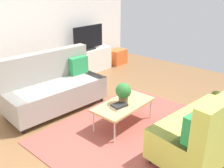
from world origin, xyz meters
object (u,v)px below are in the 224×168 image
tv_console (89,61)px  table_book_0 (119,107)px  vase_0 (70,50)px  couch_green (214,125)px  tv (88,38)px  potted_plant (123,92)px  couch_beige (54,87)px  storage_trunk (117,57)px  coffee_table (124,105)px  bottle_0 (77,50)px

tv_console → table_book_0: tv_console is taller
vase_0 → couch_green: bearing=-100.0°
tv → potted_plant: (-1.56, -2.45, -0.32)m
couch_beige → potted_plant: couch_beige is taller
tv_console → tv: size_ratio=1.40×
couch_green → tv: size_ratio=1.99×
tv_console → storage_trunk: size_ratio=2.69×
couch_green → vase_0: (0.70, 3.95, 0.28)m
storage_trunk → potted_plant: (-2.66, -2.37, 0.41)m
couch_beige → coffee_table: couch_beige is taller
coffee_table → potted_plant: 0.24m
tv → potted_plant: bearing=-122.4°
couch_beige → tv: size_ratio=1.96×
table_book_0 → vase_0: vase_0 is taller
tv_console → potted_plant: size_ratio=3.84×
couch_beige → table_book_0: size_ratio=8.18×
coffee_table → potted_plant: size_ratio=3.01×
coffee_table → tv_console: 2.93m
storage_trunk → bottle_0: bottle_0 is taller
table_book_0 → vase_0: size_ratio=1.47×
couch_beige → potted_plant: bearing=109.7°
table_book_0 → tv_console: bearing=55.8°
tv → bottle_0: tv is taller
potted_plant → bottle_0: size_ratio=2.19×
couch_green → table_book_0: (-0.44, 1.38, -0.01)m
storage_trunk → couch_green: bearing=-122.0°
potted_plant → bottle_0: 2.68m
tv_console → bottle_0: bearing=-174.7°
potted_plant → table_book_0: potted_plant is taller
tv → bottle_0: bearing=-177.3°
bottle_0 → potted_plant: bearing=-114.8°
couch_green → coffee_table: (-0.27, 1.42, -0.05)m
couch_beige → table_book_0: (0.22, -1.46, -0.01)m
couch_beige → coffee_table: bearing=109.7°
coffee_table → potted_plant: bearing=101.4°
bottle_0 → tv_console: bearing=5.3°
potted_plant → table_book_0: (-0.16, -0.05, -0.19)m
couch_green → storage_trunk: couch_green is taller
tv_console → bottle_0: (-0.43, -0.04, 0.40)m
couch_beige → potted_plant: 1.47m
couch_green → potted_plant: 1.47m
storage_trunk → coffee_table: bearing=-138.1°
coffee_table → vase_0: (0.97, 2.53, 0.33)m
tv_console → potted_plant: 2.94m
potted_plant → couch_green: bearing=-79.1°
storage_trunk → potted_plant: bearing=-138.2°
table_book_0 → bottle_0: bottle_0 is taller
coffee_table → tv_console: size_ratio=0.79×
couch_beige → coffee_table: (0.38, -1.42, -0.05)m
couch_green → coffee_table: bearing=108.0°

